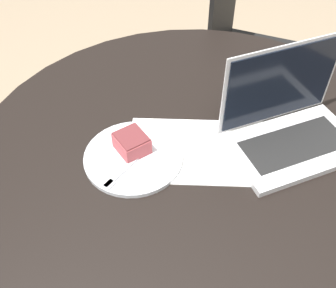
% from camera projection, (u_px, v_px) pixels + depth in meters
% --- Properties ---
extents(ground_plane, '(12.00, 12.00, 0.00)m').
position_uv_depth(ground_plane, '(191.00, 272.00, 1.55)').
color(ground_plane, gray).
extents(dining_table, '(1.26, 1.26, 0.70)m').
position_uv_depth(dining_table, '(199.00, 182.00, 1.14)').
color(dining_table, black).
rests_on(dining_table, ground_plane).
extents(chair, '(0.53, 0.53, 0.96)m').
position_uv_depth(chair, '(246.00, 47.00, 1.79)').
color(chair, black).
rests_on(chair, ground_plane).
extents(paper_document, '(0.38, 0.25, 0.00)m').
position_uv_depth(paper_document, '(198.00, 149.00, 1.05)').
color(paper_document, white).
rests_on(paper_document, dining_table).
extents(plate, '(0.26, 0.26, 0.01)m').
position_uv_depth(plate, '(134.00, 157.00, 1.02)').
color(plate, silver).
rests_on(plate, dining_table).
extents(cake_slice, '(0.11, 0.11, 0.05)m').
position_uv_depth(cake_slice, '(132.00, 143.00, 1.02)').
color(cake_slice, '#B74C51').
rests_on(cake_slice, plate).
extents(fork, '(0.11, 0.15, 0.00)m').
position_uv_depth(fork, '(123.00, 170.00, 0.98)').
color(fork, silver).
rests_on(fork, plate).
extents(coffee_glass, '(0.08, 0.08, 0.11)m').
position_uv_depth(coffee_glass, '(238.00, 97.00, 1.12)').
color(coffee_glass, '#3D2619').
rests_on(coffee_glass, dining_table).
extents(laptop, '(0.41, 0.35, 0.26)m').
position_uv_depth(laptop, '(290.00, 127.00, 1.04)').
color(laptop, silver).
rests_on(laptop, dining_table).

